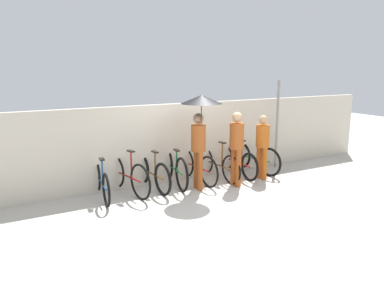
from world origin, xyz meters
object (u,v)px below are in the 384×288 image
parked_bicycle_7 (254,158)px  pedestrian_trailing (262,142)px  parked_bicycle_5 (217,164)px  parked_bicycle_3 (174,168)px  parked_bicycle_6 (237,161)px  parked_bicycle_2 (152,173)px  pedestrian_center (237,143)px  parked_bicycle_1 (127,175)px  parked_bicycle_4 (196,166)px  pedestrian_leading (200,119)px  parked_bicycle_0 (101,181)px

parked_bicycle_7 → pedestrian_trailing: bearing=149.4°
parked_bicycle_5 → pedestrian_trailing: pedestrian_trailing is taller
parked_bicycle_5 → parked_bicycle_7: size_ratio=1.04×
parked_bicycle_3 → parked_bicycle_6: 1.72m
parked_bicycle_2 → pedestrian_center: 2.02m
parked_bicycle_3 → pedestrian_trailing: size_ratio=1.15×
parked_bicycle_1 → pedestrian_center: bearing=-117.2°
parked_bicycle_4 → parked_bicycle_7: parked_bicycle_7 is taller
parked_bicycle_3 → pedestrian_trailing: (2.08, -0.60, 0.51)m
parked_bicycle_6 → pedestrian_leading: pedestrian_leading is taller
parked_bicycle_4 → parked_bicycle_7: 1.72m
pedestrian_trailing → parked_bicycle_1: bearing=-16.6°
pedestrian_center → pedestrian_trailing: pedestrian_center is taller
parked_bicycle_0 → parked_bicycle_5: 2.86m
parked_bicycle_6 → parked_bicycle_5: bearing=89.2°
parked_bicycle_1 → parked_bicycle_5: (2.29, -0.00, -0.03)m
parked_bicycle_5 → pedestrian_leading: size_ratio=0.84×
pedestrian_trailing → parked_bicycle_6: bearing=-62.2°
parked_bicycle_0 → parked_bicycle_1: (0.57, 0.03, 0.04)m
parked_bicycle_3 → pedestrian_center: size_ratio=1.05×
parked_bicycle_0 → pedestrian_trailing: (3.79, -0.52, 0.55)m
parked_bicycle_2 → pedestrian_leading: (0.90, -0.59, 1.22)m
parked_bicycle_7 → pedestrian_trailing: (-0.21, -0.56, 0.52)m
pedestrian_center → parked_bicycle_6: bearing=-129.8°
parked_bicycle_6 → pedestrian_center: size_ratio=1.03×
parked_bicycle_4 → parked_bicycle_5: size_ratio=0.99×
parked_bicycle_1 → pedestrian_trailing: bearing=-110.2°
parked_bicycle_5 → parked_bicycle_4: bearing=85.0°
parked_bicycle_4 → parked_bicycle_1: bearing=87.3°
parked_bicycle_4 → parked_bicycle_6: size_ratio=1.00×
pedestrian_center → parked_bicycle_3: bearing=-34.6°
parked_bicycle_1 → parked_bicycle_7: (3.43, 0.02, -0.02)m
parked_bicycle_0 → parked_bicycle_4: size_ratio=1.00×
pedestrian_center → parked_bicycle_0: bearing=-15.7°
parked_bicycle_0 → pedestrian_center: bearing=-97.3°
parked_bicycle_0 → parked_bicycle_4: bearing=-83.4°
parked_bicycle_1 → parked_bicycle_3: 1.15m
parked_bicycle_5 → parked_bicycle_6: bearing=-96.0°
parked_bicycle_3 → parked_bicycle_5: parked_bicycle_3 is taller
parked_bicycle_4 → pedestrian_center: bearing=-141.3°
parked_bicycle_0 → parked_bicycle_7: (4.00, 0.04, 0.02)m
parked_bicycle_3 → parked_bicycle_4: parked_bicycle_3 is taller
parked_bicycle_0 → pedestrian_trailing: 3.87m
parked_bicycle_6 → parked_bicycle_2: bearing=90.4°
parked_bicycle_3 → pedestrian_leading: (0.33, -0.62, 1.19)m
parked_bicycle_1 → parked_bicycle_5: 2.29m
parked_bicycle_7 → parked_bicycle_0: bearing=80.4°
parked_bicycle_6 → pedestrian_leading: bearing=113.0°
parked_bicycle_0 → parked_bicycle_4: 2.29m
parked_bicycle_1 → parked_bicycle_5: size_ratio=1.01×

